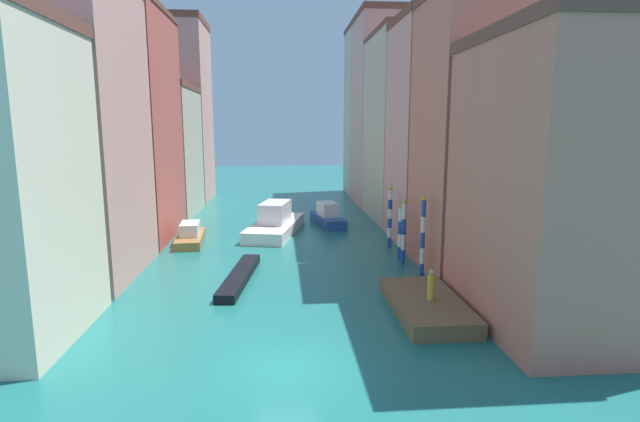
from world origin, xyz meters
TOP-DOWN VIEW (x-y plane):
  - ground_plane at (0.00, 24.50)m, footprint 154.00×154.00m
  - building_left_1 at (-13.09, 13.20)m, footprint 7.96×10.05m
  - building_left_2 at (-13.09, 23.86)m, footprint 7.96×10.95m
  - building_left_3 at (-13.09, 35.35)m, footprint 7.96×11.41m
  - building_left_4 at (-13.09, 46.24)m, footprint 7.96×9.70m
  - building_right_0 at (13.09, 3.46)m, footprint 7.96×10.28m
  - building_right_1 at (13.09, 12.93)m, footprint 7.96×7.91m
  - building_right_2 at (13.09, 21.11)m, footprint 7.96×8.08m
  - building_right_3 at (13.09, 30.97)m, footprint 7.96×11.61m
  - building_right_4 at (13.09, 41.52)m, footprint 7.96×9.53m
  - building_right_5 at (13.09, 49.92)m, footprint 7.96×7.38m
  - waterfront_dock at (7.23, 5.12)m, footprint 3.31×7.09m
  - person_on_dock at (7.33, 4.87)m, footprint 0.36×0.36m
  - mooring_pole_0 at (8.58, 10.66)m, footprint 0.29×0.29m
  - mooring_pole_1 at (8.17, 13.76)m, footprint 0.30×0.30m
  - mooring_pole_2 at (8.33, 15.22)m, footprint 0.39×0.39m
  - mooring_pole_3 at (8.41, 18.99)m, footprint 0.38×0.38m
  - vaporetto_white at (-0.60, 24.60)m, footprint 5.56×10.47m
  - gondola_black at (-2.66, 11.22)m, footprint 2.15×8.55m
  - motorboat_0 at (-7.47, 21.48)m, footprint 2.43×6.13m
  - motorboat_1 at (4.41, 28.05)m, footprint 3.11×6.44m

SIDE VIEW (x-z plane):
  - ground_plane at x=0.00m, z-range 0.00..0.00m
  - gondola_black at x=-2.66m, z-range 0.00..0.53m
  - waterfront_dock at x=7.23m, z-range 0.00..0.79m
  - motorboat_0 at x=-7.47m, z-range -0.23..1.45m
  - motorboat_1 at x=4.41m, z-range -0.28..1.90m
  - vaporetto_white at x=-0.60m, z-range -0.45..2.34m
  - person_on_dock at x=7.33m, z-range 0.74..2.28m
  - mooring_pole_2 at x=8.33m, z-range 0.06..4.07m
  - mooring_pole_1 at x=8.17m, z-range 0.05..4.58m
  - mooring_pole_3 at x=8.41m, z-range 0.06..4.88m
  - mooring_pole_0 at x=8.58m, z-range 0.05..5.22m
  - building_left_3 at x=-13.09m, z-range 0.01..13.72m
  - building_right_0 at x=13.09m, z-range 0.01..13.72m
  - building_right_1 at x=13.09m, z-range 0.01..17.85m
  - building_right_2 at x=13.09m, z-range 0.01..17.96m
  - building_left_1 at x=-13.09m, z-range 0.01..18.44m
  - building_right_3 at x=13.09m, z-range 0.01..18.60m
  - building_left_2 at x=-13.09m, z-range 0.01..18.79m
  - building_left_4 at x=-13.09m, z-range 0.01..22.45m
  - building_right_5 at x=13.09m, z-range 0.01..22.61m
  - building_right_4 at x=13.09m, z-range 0.01..22.65m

